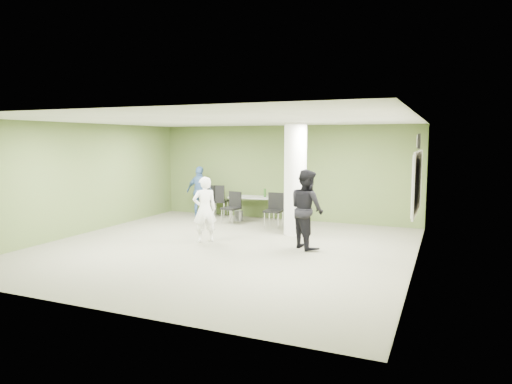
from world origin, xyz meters
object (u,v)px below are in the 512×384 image
at_px(folding_table, 255,198).
at_px(chair_back_left, 213,198).
at_px(man_blue, 200,192).
at_px(woman_white, 205,210).
at_px(man_black, 307,209).

xyz_separation_m(folding_table, chair_back_left, (-1.45, 0.04, -0.07)).
xyz_separation_m(chair_back_left, man_blue, (-0.35, -0.17, 0.20)).
distance_m(chair_back_left, woman_white, 3.56).
bearing_deg(folding_table, chair_back_left, 172.98).
height_order(folding_table, chair_back_left, chair_back_left).
xyz_separation_m(folding_table, man_black, (2.43, -2.83, 0.22)).
distance_m(woman_white, man_blue, 3.58).
bearing_deg(man_black, woman_white, 50.54).
relative_size(folding_table, chair_back_left, 1.53).
bearing_deg(woman_white, folding_table, -131.44).
bearing_deg(woman_white, man_black, 145.41).
height_order(folding_table, man_blue, man_blue).
bearing_deg(man_blue, chair_back_left, -155.31).
height_order(chair_back_left, man_black, man_black).
height_order(woman_white, man_black, man_black).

